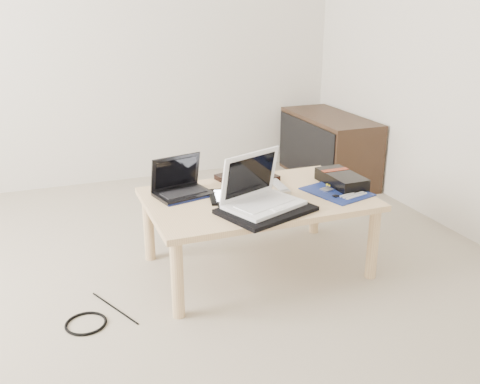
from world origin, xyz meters
name	(u,v)px	position (x,y,z in m)	size (l,w,h in m)	color
ground	(135,322)	(0.00, 0.00, 0.00)	(4.00, 4.00, 0.00)	#B2A490
coffee_table	(257,205)	(0.69, 0.28, 0.35)	(1.10, 0.70, 0.40)	#E0BD87
media_cabinet	(327,148)	(1.77, 1.45, 0.25)	(0.41, 0.90, 0.50)	#332014
book	(247,178)	(0.74, 0.53, 0.41)	(0.33, 0.30, 0.03)	black
netbook	(181,187)	(0.34, 0.44, 0.44)	(0.31, 0.25, 0.19)	black
tablet	(237,196)	(0.59, 0.30, 0.41)	(0.31, 0.26, 0.01)	black
remote	(278,186)	(0.84, 0.36, 0.41)	(0.07, 0.25, 0.02)	#B9BABE
neoprene_sleeve	(266,210)	(0.65, 0.07, 0.41)	(0.41, 0.30, 0.02)	black
white_laptop	(259,194)	(0.64, 0.12, 0.47)	(0.41, 0.35, 0.25)	white
motherboard	(337,192)	(1.10, 0.19, 0.40)	(0.32, 0.37, 0.01)	#0C1A50
gpu_box	(341,179)	(1.17, 0.28, 0.43)	(0.16, 0.31, 0.07)	black
cable_coil	(229,205)	(0.52, 0.20, 0.41)	(0.11, 0.11, 0.01)	black
floor_cable_coil	(86,323)	(-0.20, 0.06, 0.01)	(0.18, 0.18, 0.01)	black
floor_cable_trail	(115,308)	(-0.07, 0.14, 0.00)	(0.01, 0.01, 0.37)	black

